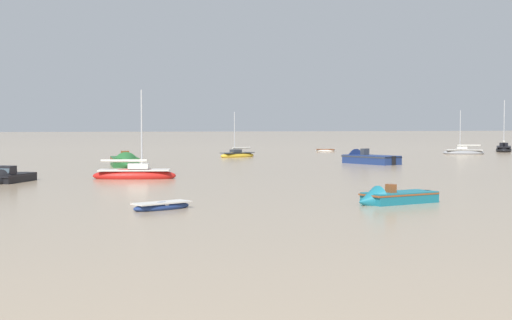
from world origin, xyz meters
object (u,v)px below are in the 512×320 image
at_px(motorboat_moored_1, 364,160).
at_px(motorboat_moored_3, 7,179).
at_px(sailboat_moored_1, 504,149).
at_px(motorboat_moored_2, 389,200).
at_px(sailboat_moored_2, 237,155).
at_px(rowboat_moored_1, 162,207).
at_px(sailboat_moored_0, 464,152).
at_px(sailboat_moored_3, 135,175).
at_px(rowboat_moored_0, 325,150).
at_px(motorboat_moored_4, 125,163).

height_order(motorboat_moored_1, motorboat_moored_3, motorboat_moored_1).
relative_size(sailboat_moored_1, motorboat_moored_2, 1.69).
height_order(sailboat_moored_2, rowboat_moored_1, sailboat_moored_2).
bearing_deg(sailboat_moored_1, motorboat_moored_1, 160.73).
bearing_deg(sailboat_moored_0, sailboat_moored_2, 20.55).
xyz_separation_m(motorboat_moored_1, sailboat_moored_3, (-23.73, -13.85, -0.03)).
relative_size(rowboat_moored_0, sailboat_moored_2, 0.53).
bearing_deg(sailboat_moored_3, motorboat_moored_1, 43.43).
xyz_separation_m(sailboat_moored_2, motorboat_moored_4, (-14.51, -15.76, 0.07)).
bearing_deg(motorboat_moored_1, motorboat_moored_4, 66.95).
bearing_deg(rowboat_moored_1, sailboat_moored_3, 61.76).
relative_size(sailboat_moored_1, sailboat_moored_2, 1.38).
bearing_deg(sailboat_moored_1, motorboat_moored_3, 155.81).
bearing_deg(motorboat_moored_4, rowboat_moored_1, -0.98).
distance_m(rowboat_moored_0, sailboat_moored_0, 19.60).
bearing_deg(sailboat_moored_3, rowboat_moored_0, 67.72).
bearing_deg(motorboat_moored_4, rowboat_moored_0, 136.14).
relative_size(rowboat_moored_0, motorboat_moored_4, 0.44).
xyz_separation_m(sailboat_moored_3, motorboat_moored_4, (0.83, 14.76, 0.03)).
distance_m(motorboat_moored_2, motorboat_moored_3, 25.60).
xyz_separation_m(rowboat_moored_0, rowboat_moored_1, (-33.03, -63.84, 0.00)).
bearing_deg(rowboat_moored_1, rowboat_moored_0, 37.22).
bearing_deg(sailboat_moored_1, sailboat_moored_3, 158.44).
bearing_deg(motorboat_moored_4, motorboat_moored_1, 89.73).
distance_m(sailboat_moored_0, sailboat_moored_2, 30.07).
bearing_deg(sailboat_moored_3, motorboat_moored_2, -50.19).
xyz_separation_m(sailboat_moored_3, rowboat_moored_1, (-0.92, -18.73, -0.16)).
xyz_separation_m(motorboat_moored_1, rowboat_moored_1, (-24.65, -32.58, -0.19)).
relative_size(rowboat_moored_0, sailboat_moored_3, 0.46).
xyz_separation_m(motorboat_moored_3, rowboat_moored_1, (7.42, -17.32, -0.13)).
height_order(rowboat_moored_0, sailboat_moored_0, sailboat_moored_0).
relative_size(sailboat_moored_0, rowboat_moored_1, 1.95).
height_order(sailboat_moored_1, sailboat_moored_2, sailboat_moored_1).
distance_m(motorboat_moored_1, sailboat_moored_1, 39.55).
distance_m(sailboat_moored_0, sailboat_moored_3, 54.81).
relative_size(sailboat_moored_0, sailboat_moored_1, 0.77).
relative_size(motorboat_moored_1, sailboat_moored_1, 0.93).
bearing_deg(motorboat_moored_4, sailboat_moored_1, 114.05).
bearing_deg(rowboat_moored_0, motorboat_moored_2, 101.78).
distance_m(motorboat_moored_2, motorboat_moored_4, 35.41).
relative_size(sailboat_moored_2, rowboat_moored_1, 1.83).
distance_m(motorboat_moored_1, rowboat_moored_0, 32.36).
height_order(motorboat_moored_2, motorboat_moored_3, motorboat_moored_3).
xyz_separation_m(motorboat_moored_1, sailboat_moored_1, (32.05, 23.16, 0.02)).
bearing_deg(motorboat_moored_3, sailboat_moored_3, 126.36).
height_order(sailboat_moored_2, sailboat_moored_3, sailboat_moored_3).
distance_m(sailboat_moored_2, motorboat_moored_4, 21.42).
relative_size(sailboat_moored_0, motorboat_moored_4, 0.89).
relative_size(sailboat_moored_3, rowboat_moored_1, 2.15).
relative_size(sailboat_moored_2, motorboat_moored_3, 1.21).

